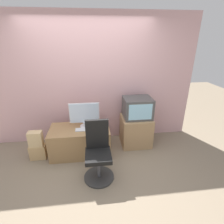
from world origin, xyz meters
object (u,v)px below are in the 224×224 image
(keyboard, at_px, (85,129))
(cardboard_box_lower, at_px, (38,152))
(crt_tv, at_px, (137,108))
(mouse, at_px, (98,129))
(office_chair, at_px, (98,155))
(main_monitor, at_px, (84,115))

(keyboard, relative_size, cardboard_box_lower, 1.24)
(crt_tv, bearing_deg, mouse, -159.10)
(keyboard, bearing_deg, office_chair, -71.33)
(main_monitor, relative_size, mouse, 10.44)
(office_chair, bearing_deg, cardboard_box_lower, 151.94)
(mouse, bearing_deg, cardboard_box_lower, 179.48)
(office_chair, xyz_separation_m, cardboard_box_lower, (-1.11, 0.59, -0.27))
(keyboard, bearing_deg, mouse, -7.08)
(main_monitor, bearing_deg, cardboard_box_lower, -170.64)
(keyboard, xyz_separation_m, mouse, (0.23, -0.03, 0.01))
(crt_tv, bearing_deg, keyboard, -164.79)
(keyboard, distance_m, cardboard_box_lower, 0.99)
(keyboard, height_order, crt_tv, crt_tv)
(cardboard_box_lower, bearing_deg, mouse, -0.52)
(crt_tv, bearing_deg, main_monitor, -171.59)
(keyboard, bearing_deg, crt_tv, 15.21)
(mouse, xyz_separation_m, cardboard_box_lower, (-1.14, 0.01, -0.42))
(main_monitor, xyz_separation_m, cardboard_box_lower, (-0.90, -0.15, -0.65))
(main_monitor, relative_size, keyboard, 1.53)
(crt_tv, distance_m, office_chair, 1.30)
(mouse, height_order, office_chair, office_chair)
(main_monitor, bearing_deg, office_chair, -74.27)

